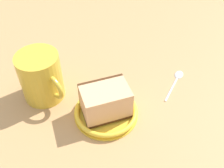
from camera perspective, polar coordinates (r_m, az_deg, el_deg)
ground_plane at (r=60.73cm, az=-3.30°, el=-2.51°), size 147.07×147.07×2.86cm
small_plate at (r=54.56cm, az=-1.29°, el=-6.04°), size 13.10×13.10×1.67cm
cake_slice at (r=52.38cm, az=-1.43°, el=-3.69°), size 9.52×11.08×6.41cm
tea_mug at (r=57.00cm, az=-15.02°, el=1.55°), size 9.48×10.18×10.74cm
teaspoon at (r=64.03cm, az=13.84°, el=1.28°), size 10.59×5.82×0.80cm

